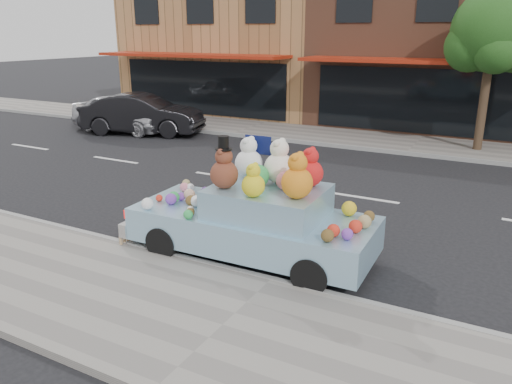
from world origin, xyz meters
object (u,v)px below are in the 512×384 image
Objects in this scene: car_silver at (122,113)px; car_dark at (142,114)px; street_tree at (493,38)px; art_car at (255,215)px.

car_dark reaches higher than car_silver.
car_silver is (-13.13, -2.74, -2.95)m from street_tree.
street_tree is 13.74m from car_silver.
street_tree is 12.72m from car_dark.
car_dark is 1.05× the size of art_car.
art_car reaches higher than car_silver.
car_silver is at bearing -168.20° from street_tree.
car_silver is at bearing 140.95° from art_car.
art_car is (10.37, -8.01, 0.06)m from car_silver.
car_silver is 0.97× the size of art_car.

